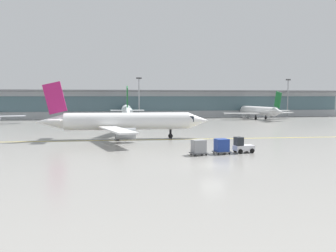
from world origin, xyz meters
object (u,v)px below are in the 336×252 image
(apron_light_mast_2, at_px, (288,96))
(taxiing_regional_jet, at_px, (125,122))
(gate_airplane_2, at_px, (259,111))
(cargo_dolly_lead, at_px, (222,146))
(baggage_tug, at_px, (242,146))
(cargo_dolly_trailing, at_px, (199,147))
(gate_airplane_1, at_px, (127,111))
(apron_light_mast_1, at_px, (139,96))

(apron_light_mast_2, bearing_deg, taxiing_regional_jet, -137.67)
(gate_airplane_2, height_order, cargo_dolly_lead, gate_airplane_2)
(gate_airplane_2, distance_m, apron_light_mast_2, 18.93)
(baggage_tug, bearing_deg, cargo_dolly_trailing, 180.00)
(gate_airplane_1, xyz_separation_m, apron_light_mast_2, (58.81, 9.87, 4.44))
(apron_light_mast_1, bearing_deg, gate_airplane_1, -119.76)
(baggage_tug, bearing_deg, gate_airplane_1, 92.23)
(apron_light_mast_1, bearing_deg, baggage_tug, -86.22)
(cargo_dolly_lead, bearing_deg, apron_light_mast_2, 49.70)
(gate_airplane_1, distance_m, cargo_dolly_trailing, 67.18)
(cargo_dolly_lead, bearing_deg, cargo_dolly_trailing, 180.00)
(cargo_dolly_lead, height_order, cargo_dolly_trailing, same)
(apron_light_mast_1, xyz_separation_m, apron_light_mast_2, (54.01, 1.48, 0.03))
(taxiing_regional_jet, bearing_deg, cargo_dolly_lead, -57.01)
(gate_airplane_2, height_order, apron_light_mast_1, apron_light_mast_1)
(taxiing_regional_jet, bearing_deg, cargo_dolly_trailing, -65.03)
(cargo_dolly_lead, bearing_deg, taxiing_regional_jet, 113.29)
(gate_airplane_1, height_order, taxiing_regional_jet, gate_airplane_1)
(cargo_dolly_lead, height_order, apron_light_mast_2, apron_light_mast_2)
(gate_airplane_2, xyz_separation_m, taxiing_regional_jet, (-47.34, -47.66, 0.29))
(taxiing_regional_jet, xyz_separation_m, apron_light_mast_2, (62.90, 57.29, 4.52))
(cargo_dolly_lead, bearing_deg, baggage_tug, -0.00)
(taxiing_regional_jet, height_order, apron_light_mast_2, apron_light_mast_2)
(gate_airplane_1, xyz_separation_m, cargo_dolly_trailing, (3.59, -67.06, -2.03))
(gate_airplane_1, distance_m, cargo_dolly_lead, 67.09)
(taxiing_regional_jet, distance_m, cargo_dolly_trailing, 21.17)
(apron_light_mast_1, bearing_deg, apron_light_mast_2, 1.57)
(gate_airplane_2, bearing_deg, gate_airplane_1, 84.93)
(gate_airplane_2, bearing_deg, cargo_dolly_trailing, 144.11)
(baggage_tug, height_order, cargo_dolly_trailing, baggage_tug)
(gate_airplane_2, xyz_separation_m, apron_light_mast_2, (15.57, 9.64, 4.81))
(baggage_tug, xyz_separation_m, apron_light_mast_1, (-4.94, 74.79, 6.60))
(apron_light_mast_1, bearing_deg, cargo_dolly_trailing, -90.92)
(cargo_dolly_lead, relative_size, apron_light_mast_1, 0.17)
(cargo_dolly_lead, distance_m, apron_light_mast_1, 75.40)
(apron_light_mast_2, bearing_deg, cargo_dolly_trailing, -125.67)
(baggage_tug, relative_size, apron_light_mast_2, 0.20)
(cargo_dolly_trailing, bearing_deg, gate_airplane_2, 53.38)
(taxiing_regional_jet, distance_m, baggage_tug, 23.58)
(cargo_dolly_lead, bearing_deg, gate_airplane_2, 55.31)
(baggage_tug, bearing_deg, apron_light_mast_2, 51.13)
(baggage_tug, xyz_separation_m, apron_light_mast_2, (49.07, 76.27, 6.63))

